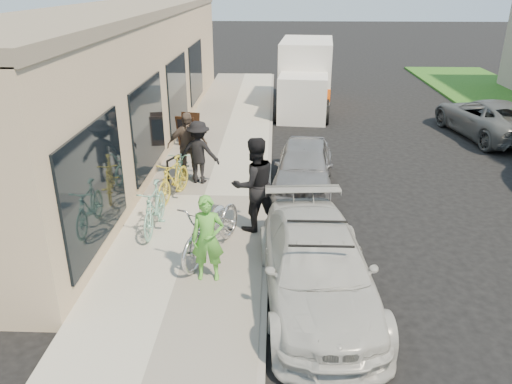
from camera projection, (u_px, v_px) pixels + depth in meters
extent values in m
plane|color=black|center=(289.00, 268.00, 9.35)|extent=(120.00, 120.00, 0.00)
cube|color=#AEAA9C|center=(204.00, 198.00, 12.15)|extent=(3.00, 34.00, 0.15)
cube|color=gray|center=(268.00, 199.00, 12.10)|extent=(0.12, 34.00, 0.13)
cube|color=#C8B18B|center=(122.00, 80.00, 16.10)|extent=(3.50, 20.00, 4.00)
cube|color=gray|center=(115.00, 11.00, 15.27)|extent=(3.60, 20.00, 0.25)
cube|color=black|center=(95.00, 186.00, 8.84)|extent=(0.06, 3.00, 2.20)
cube|color=black|center=(149.00, 126.00, 12.52)|extent=(0.06, 3.00, 2.20)
cube|color=black|center=(178.00, 92.00, 16.19)|extent=(0.06, 3.00, 2.20)
cube|color=black|center=(196.00, 71.00, 19.87)|extent=(0.06, 3.00, 2.20)
cylinder|color=black|center=(168.00, 176.00, 12.28)|extent=(0.05, 0.05, 0.75)
cylinder|color=black|center=(179.00, 169.00, 12.70)|extent=(0.05, 0.05, 0.75)
cylinder|color=black|center=(173.00, 158.00, 12.35)|extent=(0.24, 0.49, 0.05)
cube|color=black|center=(186.00, 131.00, 15.41)|extent=(0.64, 0.35, 0.99)
cube|color=black|center=(190.00, 128.00, 15.74)|extent=(0.64, 0.35, 0.99)
cube|color=black|center=(186.00, 130.00, 15.36)|extent=(0.50, 0.25, 0.71)
imported|color=beige|center=(317.00, 267.00, 8.19)|extent=(2.09, 4.46, 1.26)
cylinder|color=black|center=(321.00, 247.00, 7.50)|extent=(1.00, 0.04, 0.04)
cylinder|color=black|center=(317.00, 222.00, 8.27)|extent=(1.00, 0.04, 0.04)
imported|color=gray|center=(304.00, 166.00, 12.72)|extent=(1.78, 3.69, 1.22)
cube|color=silver|center=(303.00, 98.00, 18.77)|extent=(1.95, 1.95, 1.71)
cube|color=black|center=(303.00, 89.00, 18.63)|extent=(1.66, 0.21, 0.81)
cube|color=silver|center=(306.00, 72.00, 21.02)|extent=(2.40, 3.94, 2.60)
cube|color=#F15A0E|center=(305.00, 86.00, 21.25)|extent=(2.42, 3.96, 0.49)
cylinder|color=black|center=(278.00, 113.00, 18.67)|extent=(0.29, 0.74, 0.72)
cylinder|color=black|center=(326.00, 115.00, 18.45)|extent=(0.29, 0.74, 0.72)
cylinder|color=black|center=(280.00, 107.00, 19.57)|extent=(0.29, 0.74, 0.72)
cylinder|color=black|center=(326.00, 109.00, 19.35)|extent=(0.29, 0.74, 0.72)
cylinder|color=black|center=(286.00, 90.00, 22.68)|extent=(0.29, 0.74, 0.72)
cylinder|color=black|center=(326.00, 91.00, 22.46)|extent=(0.29, 0.74, 0.72)
imported|color=#505355|center=(488.00, 118.00, 16.96)|extent=(2.86, 4.90, 1.28)
imported|color=#BABABC|center=(212.00, 227.00, 9.31)|extent=(1.46, 2.28, 1.13)
imported|color=#52A838|center=(208.00, 239.00, 8.47)|extent=(0.58, 0.39, 1.55)
imported|color=black|center=(254.00, 184.00, 10.15)|extent=(1.20, 1.11, 1.98)
imported|color=#7DBBA3|center=(154.00, 208.00, 10.28)|extent=(0.51, 1.67, 1.00)
imported|color=#7DBBA3|center=(182.00, 164.00, 12.94)|extent=(0.66, 1.59, 0.82)
imported|color=gold|center=(173.00, 179.00, 11.78)|extent=(0.86, 1.70, 0.98)
imported|color=black|center=(199.00, 152.00, 12.61)|extent=(1.15, 0.82, 1.61)
imported|color=brown|center=(188.00, 146.00, 12.81)|extent=(1.11, 0.64, 1.77)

